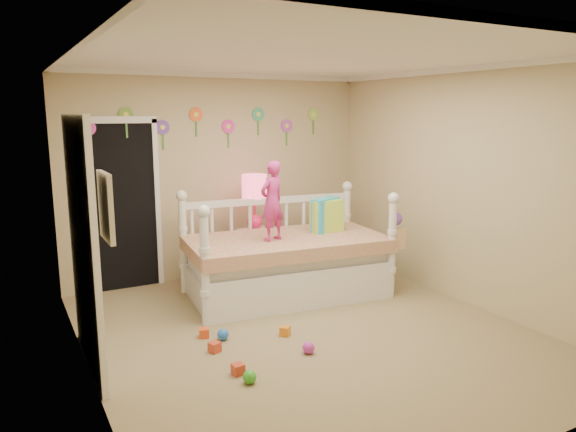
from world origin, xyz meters
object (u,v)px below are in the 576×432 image
nightstand (255,254)px  daybed (286,243)px  child (272,201)px  table_lamp (254,193)px

nightstand → daybed: bearing=-86.6°
child → table_lamp: (0.15, 0.79, -0.03)m
daybed → child: 0.57m
daybed → child: size_ratio=2.57×
child → nightstand: (0.15, 0.79, -0.82)m
daybed → nightstand: daybed is taller
table_lamp → daybed: bearing=-85.1°
daybed → table_lamp: bearing=101.3°
daybed → table_lamp: (-0.06, 0.72, 0.49)m
nightstand → table_lamp: (0.00, -0.00, 0.79)m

